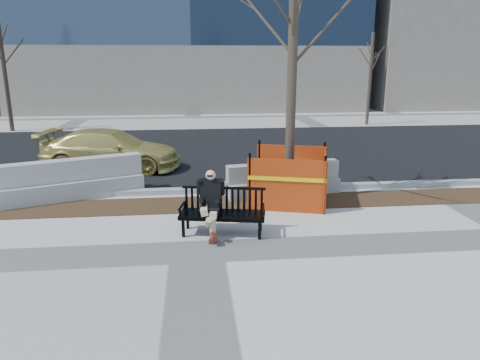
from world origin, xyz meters
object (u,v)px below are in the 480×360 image
Objects in this scene: sedan at (113,169)px; jersey_barrier_left at (73,198)px; bench at (223,234)px; tree_fence at (288,201)px; jersey_barrier_right at (283,194)px; seated_man at (211,232)px.

sedan reaches higher than jersey_barrier_left.
sedan is (-2.99, 5.54, 0.00)m from bench.
tree_fence is 1.92× the size of jersey_barrier_left.
jersey_barrier_right is at bearing 66.20° from bench.
bench is 0.40× the size of sedan.
bench is at bearing -131.72° from tree_fence.
seated_man reaches higher than jersey_barrier_right.
jersey_barrier_right is at bearing -24.00° from jersey_barrier_left.
jersey_barrier_left is (-3.46, 2.66, 0.00)m from bench.
jersey_barrier_left is (-3.24, 2.57, 0.00)m from seated_man.
tree_fence is 5.93m from sedan.
bench is 6.29m from sedan.
sedan is at bearing 59.57° from jersey_barrier_left.
bench is 0.49× the size of jersey_barrier_left.
tree_fence reaches higher than jersey_barrier_left.
jersey_barrier_left is 1.19× the size of jersey_barrier_right.
seated_man is 0.36× the size of jersey_barrier_left.
sedan is 5.60m from jersey_barrier_right.
bench is 0.26× the size of tree_fence.
tree_fence is (1.91, 1.80, 0.00)m from seated_man.
tree_fence is at bearing -117.36° from sedan.
jersey_barrier_right is (1.66, 2.41, 0.00)m from bench.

